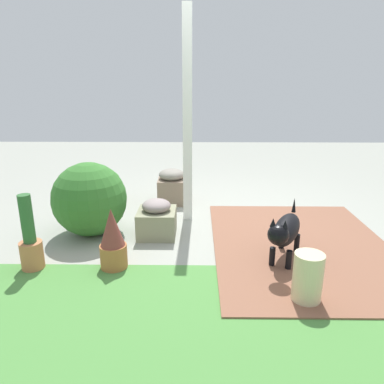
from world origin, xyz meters
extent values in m
plane|color=#999C90|center=(0.00, 0.00, 0.00)|extent=(12.00, 12.00, 0.00)
cube|color=brown|center=(-0.81, 0.58, 0.01)|extent=(1.80, 2.40, 0.02)
cube|color=white|center=(0.38, -0.22, 1.22)|extent=(0.11, 0.11, 2.43)
cube|color=#84705C|center=(0.62, -0.81, 0.17)|extent=(0.39, 0.40, 0.34)
ellipsoid|color=gray|center=(0.62, -0.81, 0.41)|extent=(0.35, 0.35, 0.16)
cube|color=gray|center=(0.71, 0.31, 0.14)|extent=(0.41, 0.42, 0.29)
ellipsoid|color=gray|center=(0.71, 0.31, 0.34)|extent=(0.31, 0.31, 0.14)
sphere|color=#34722B|center=(1.44, 0.27, 0.40)|extent=(0.81, 0.81, 0.81)
cylinder|color=#BC5D42|center=(1.55, -0.78, 0.11)|extent=(0.29, 0.29, 0.22)
ellipsoid|color=#418934|center=(1.55, -0.78, 0.34)|extent=(0.43, 0.43, 0.26)
cylinder|color=#C2754A|center=(1.76, 1.06, 0.13)|extent=(0.20, 0.20, 0.26)
cylinder|color=#316231|center=(1.76, 1.06, 0.48)|extent=(0.11, 0.11, 0.44)
cylinder|color=#AF6937|center=(1.02, 1.04, 0.11)|extent=(0.25, 0.25, 0.22)
cone|color=brown|center=(1.02, 1.04, 0.40)|extent=(0.22, 0.22, 0.35)
ellipsoid|color=black|center=(-0.57, 0.86, 0.31)|extent=(0.46, 0.67, 0.24)
sphere|color=black|center=(-0.41, 1.20, 0.40)|extent=(0.18, 0.18, 0.18)
cone|color=black|center=(-0.46, 1.22, 0.51)|extent=(0.05, 0.05, 0.07)
cone|color=black|center=(-0.37, 1.18, 0.51)|extent=(0.05, 0.05, 0.07)
cylinder|color=black|center=(-0.56, 1.07, 0.10)|extent=(0.05, 0.05, 0.19)
cylinder|color=black|center=(-0.42, 1.01, 0.10)|extent=(0.05, 0.05, 0.19)
cylinder|color=black|center=(-0.72, 0.71, 0.10)|extent=(0.05, 0.05, 0.19)
cylinder|color=black|center=(-0.59, 0.65, 0.10)|extent=(0.05, 0.05, 0.19)
cone|color=black|center=(-0.70, 0.58, 0.46)|extent=(0.04, 0.04, 0.15)
cylinder|color=beige|center=(-0.58, 1.55, 0.20)|extent=(0.23, 0.23, 0.40)
camera|label=1|loc=(0.27, 4.00, 1.64)|focal=33.89mm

